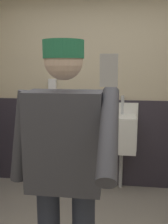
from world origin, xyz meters
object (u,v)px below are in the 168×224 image
at_px(cell_phone, 109,70).
at_px(soap_dispenser, 53,86).
at_px(urinal_solo, 122,133).
at_px(person, 65,166).

bearing_deg(cell_phone, soap_dispenser, 111.79).
distance_m(urinal_solo, cell_phone, 2.38).
distance_m(urinal_solo, person, 1.79).
xyz_separation_m(urinal_solo, cell_phone, (-0.10, -2.23, 0.83)).
bearing_deg(soap_dispenser, cell_phone, -70.74).
height_order(cell_phone, soap_dispenser, cell_phone).
height_order(urinal_solo, soap_dispenser, soap_dispenser).
bearing_deg(urinal_solo, soap_dispenser, 172.59).
height_order(person, soap_dispenser, person).
xyz_separation_m(urinal_solo, person, (-0.36, -1.73, 0.26)).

